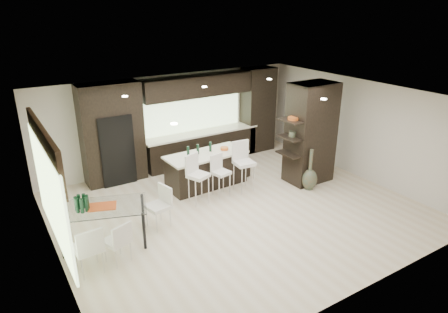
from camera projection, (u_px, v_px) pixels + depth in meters
ground at (237, 209)px, 9.50m from camera, size 8.00×8.00×0.00m
back_wall at (172, 120)px, 11.78m from camera, size 8.00×0.02×2.70m
left_wall at (50, 200)px, 7.04m from camera, size 0.02×7.00×2.70m
right_wall at (358, 129)px, 10.99m from camera, size 0.02×7.00×2.70m
ceiling at (239, 98)px, 8.53m from camera, size 8.00×7.00×0.02m
window_left at (50, 195)px, 7.21m from camera, size 0.04×3.20×1.90m
window_back at (190, 111)px, 11.98m from camera, size 3.40×0.04×1.20m
stone_accent at (44, 148)px, 6.90m from camera, size 0.08×3.00×0.80m
ceiling_spots at (232, 96)px, 8.73m from camera, size 4.00×3.00×0.02m
back_cabinetry at (192, 120)px, 11.77m from camera, size 6.80×0.68×2.70m
refrigerator at (114, 148)px, 10.69m from camera, size 0.90×0.68×1.90m
partition_column at (311, 133)px, 10.62m from camera, size 1.20×0.80×2.70m
kitchen_island at (206, 170)px, 10.61m from camera, size 2.19×1.00×0.90m
stool_left at (199, 184)px, 9.65m from camera, size 0.57×0.57×0.99m
stool_mid at (221, 180)px, 10.01m from camera, size 0.46×0.46×0.88m
stool_right at (244, 172)px, 10.28m from camera, size 0.51×0.51×1.06m
bench at (229, 172)px, 11.03m from camera, size 1.23×0.61×0.45m
floor_vase at (310, 169)px, 10.34m from camera, size 0.46×0.46×1.11m
dining_table at (105, 225)px, 8.05m from camera, size 1.92×1.47×0.82m
chair_near at (117, 243)px, 7.45m from camera, size 0.54×0.54×0.79m
chair_far at (88, 251)px, 7.15m from camera, size 0.50×0.50×0.88m
chair_end at (158, 209)px, 8.62m from camera, size 0.55×0.55×0.85m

